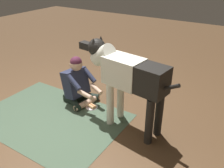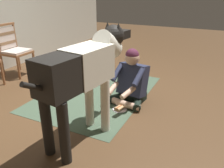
{
  "view_description": "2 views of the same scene",
  "coord_description": "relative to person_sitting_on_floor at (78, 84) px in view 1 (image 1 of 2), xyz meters",
  "views": [
    {
      "loc": [
        -2.18,
        2.22,
        2.16
      ],
      "look_at": [
        -0.51,
        -0.44,
        0.55
      ],
      "focal_mm": 38.23,
      "sensor_mm": 36.0,
      "label": 1
    },
    {
      "loc": [
        -2.72,
        -1.57,
        1.6
      ],
      "look_at": [
        -0.22,
        -0.37,
        0.43
      ],
      "focal_mm": 36.65,
      "sensor_mm": 36.0,
      "label": 2
    }
  ],
  "objects": [
    {
      "name": "large_dog",
      "position": [
        -1.01,
        0.15,
        0.47
      ],
      "size": [
        1.61,
        0.46,
        1.23
      ],
      "color": "silver",
      "rests_on": "ground"
    },
    {
      "name": "hot_dog_on_plate",
      "position": [
        -0.3,
        0.04,
        -0.31
      ],
      "size": [
        0.2,
        0.2,
        0.06
      ],
      "color": "white",
      "rests_on": "ground"
    },
    {
      "name": "ground_plane",
      "position": [
        -0.19,
        0.48,
        -0.34
      ],
      "size": [
        15.36,
        15.36,
        0.0
      ],
      "primitive_type": "plane",
      "color": "#4F3520"
    },
    {
      "name": "person_sitting_on_floor",
      "position": [
        0.0,
        0.0,
        0.0
      ],
      "size": [
        0.7,
        0.57,
        0.82
      ],
      "color": "black",
      "rests_on": "ground"
    },
    {
      "name": "area_rug",
      "position": [
        0.06,
        0.62,
        -0.33
      ],
      "size": [
        2.2,
        1.55,
        0.01
      ],
      "primitive_type": "cube",
      "color": "#415440",
      "rests_on": "ground"
    }
  ]
}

